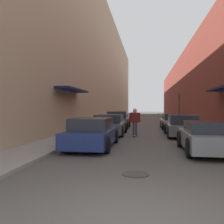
{
  "coord_description": "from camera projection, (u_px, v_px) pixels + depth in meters",
  "views": [
    {
      "loc": [
        0.07,
        -3.7,
        1.72
      ],
      "look_at": [
        -1.83,
        10.17,
        1.48
      ],
      "focal_mm": 40.0,
      "sensor_mm": 36.0,
      "label": 1
    }
  ],
  "objects": [
    {
      "name": "manhole_cover",
      "position": [
        135.0,
        174.0,
        6.41
      ],
      "size": [
        0.7,
        0.7,
        0.02
      ],
      "color": "#332D28",
      "rests_on": "ground"
    },
    {
      "name": "parked_car_left_0",
      "position": [
        93.0,
        133.0,
        10.76
      ],
      "size": [
        1.87,
        4.37,
        1.28
      ],
      "color": "navy",
      "rests_on": "ground"
    },
    {
      "name": "ground",
      "position": [
        146.0,
        121.0,
        31.42
      ],
      "size": [
        153.88,
        153.88,
        0.0
      ],
      "primitive_type": "plane",
      "color": "#4C4947"
    },
    {
      "name": "curb_strip_right",
      "position": [
        174.0,
        119.0,
        37.77
      ],
      "size": [
        1.8,
        69.95,
        0.12
      ],
      "color": "gray",
      "rests_on": "ground"
    },
    {
      "name": "parked_car_left_2",
      "position": [
        118.0,
        120.0,
        21.01
      ],
      "size": [
        1.9,
        4.08,
        1.41
      ],
      "color": "#515459",
      "rests_on": "ground"
    },
    {
      "name": "building_row_right",
      "position": [
        194.0,
        87.0,
        37.29
      ],
      "size": [
        4.9,
        69.95,
        9.55
      ],
      "color": "brown",
      "rests_on": "ground"
    },
    {
      "name": "parked_car_right_0",
      "position": [
        207.0,
        137.0,
        9.51
      ],
      "size": [
        1.9,
        3.93,
        1.2
      ],
      "color": "gray",
      "rests_on": "ground"
    },
    {
      "name": "parked_car_right_1",
      "position": [
        182.0,
        126.0,
        15.0
      ],
      "size": [
        1.91,
        4.33,
        1.3
      ],
      "color": "#515459",
      "rests_on": "ground"
    },
    {
      "name": "parked_car_right_2",
      "position": [
        173.0,
        122.0,
        20.14
      ],
      "size": [
        1.95,
        4.08,
        1.26
      ],
      "color": "#B7B7BC",
      "rests_on": "ground"
    },
    {
      "name": "parked_car_left_1",
      "position": [
        110.0,
        125.0,
        15.92
      ],
      "size": [
        1.98,
        4.26,
        1.28
      ],
      "color": "#515459",
      "rests_on": "ground"
    },
    {
      "name": "skateboarder",
      "position": [
        135.0,
        119.0,
        14.86
      ],
      "size": [
        0.64,
        0.78,
        1.68
      ],
      "color": "brown",
      "rests_on": "ground"
    },
    {
      "name": "curb_strip_left",
      "position": [
        118.0,
        118.0,
        38.92
      ],
      "size": [
        1.8,
        69.95,
        0.12
      ],
      "color": "gray",
      "rests_on": "ground"
    },
    {
      "name": "building_row_left",
      "position": [
        100.0,
        68.0,
        39.18
      ],
      "size": [
        4.9,
        69.95,
        15.83
      ],
      "color": "tan",
      "rests_on": "ground"
    },
    {
      "name": "traffic_light",
      "position": [
        179.0,
        104.0,
        31.17
      ],
      "size": [
        0.16,
        0.22,
        3.41
      ],
      "color": "#2D2D2D",
      "rests_on": "curb_strip_right"
    }
  ]
}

